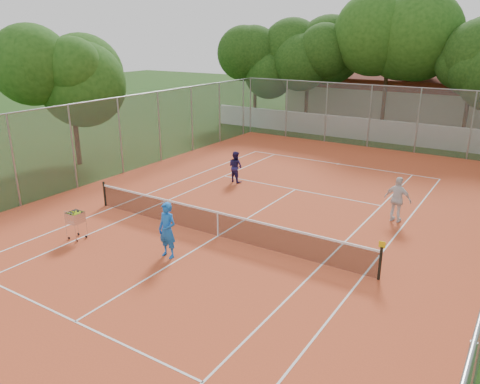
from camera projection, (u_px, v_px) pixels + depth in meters
The scene contains 12 objects.
ground at pixel (218, 237), 17.17m from camera, with size 120.00×120.00×0.00m, color #18340E.
court_pad at pixel (218, 236), 17.16m from camera, with size 18.00×34.00×0.02m, color #C24A25.
court_lines at pixel (218, 236), 17.16m from camera, with size 10.98×23.78×0.01m, color white.
tennis_net at pixel (218, 224), 17.00m from camera, with size 11.88×0.10×0.98m, color black.
perimeter_fence at pixel (217, 185), 16.52m from camera, with size 18.00×34.00×4.00m, color slate.
boundary_wall at pixel (377, 131), 32.08m from camera, with size 26.00×0.30×1.50m, color white.
clubhouse at pixel (391, 93), 40.61m from camera, with size 16.40×9.00×4.40m, color beige.
tropical_trees at pixel (396, 64), 33.11m from camera, with size 29.00×19.00×10.00m, color #14330C.
player_near at pixel (167, 230), 15.29m from camera, with size 0.69×0.45×1.90m, color blue.
player_far_left at pixel (235, 167), 23.21m from camera, with size 0.76×0.59×1.56m, color #211B53.
player_far_right at pixel (398, 200), 18.23m from camera, with size 1.07×0.44×1.82m, color silver.
ball_hopper at pixel (76, 224), 16.74m from camera, with size 0.54×0.54×1.13m, color silver.
Camera 1 is at (9.16, -12.81, 7.07)m, focal length 35.00 mm.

